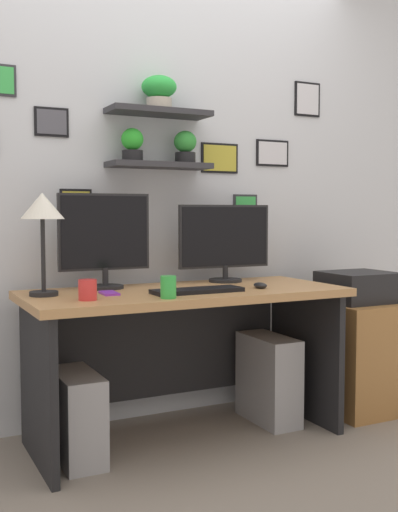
# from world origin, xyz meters

# --- Properties ---
(ground_plane) EXTENTS (8.00, 8.00, 0.00)m
(ground_plane) POSITION_xyz_m (0.00, 0.00, 0.00)
(ground_plane) COLOR gray
(back_wall_assembly) EXTENTS (4.40, 0.24, 2.70)m
(back_wall_assembly) POSITION_xyz_m (0.00, 0.44, 1.36)
(back_wall_assembly) COLOR silver
(back_wall_assembly) RESTS_ON ground
(desk) EXTENTS (1.57, 0.68, 0.75)m
(desk) POSITION_xyz_m (0.00, 0.05, 0.54)
(desk) COLOR tan
(desk) RESTS_ON ground
(monitor_left) EXTENTS (0.47, 0.18, 0.47)m
(monitor_left) POSITION_xyz_m (-0.34, 0.22, 1.00)
(monitor_left) COLOR black
(monitor_left) RESTS_ON desk
(monitor_right) EXTENTS (0.54, 0.18, 0.42)m
(monitor_right) POSITION_xyz_m (0.34, 0.22, 0.97)
(monitor_right) COLOR black
(monitor_right) RESTS_ON desk
(keyboard) EXTENTS (0.44, 0.14, 0.02)m
(keyboard) POSITION_xyz_m (0.00, -0.13, 0.76)
(keyboard) COLOR black
(keyboard) RESTS_ON desk
(computer_mouse) EXTENTS (0.06, 0.09, 0.03)m
(computer_mouse) POSITION_xyz_m (0.35, -0.13, 0.77)
(computer_mouse) COLOR black
(computer_mouse) RESTS_ON desk
(desk_lamp) EXTENTS (0.20, 0.20, 0.47)m
(desk_lamp) POSITION_xyz_m (-0.68, 0.08, 1.13)
(desk_lamp) COLOR black
(desk_lamp) RESTS_ON desk
(cell_phone) EXTENTS (0.08, 0.14, 0.01)m
(cell_phone) POSITION_xyz_m (-0.39, 0.00, 0.76)
(cell_phone) COLOR purple
(cell_phone) RESTS_ON desk
(coffee_mug) EXTENTS (0.08, 0.08, 0.09)m
(coffee_mug) POSITION_xyz_m (-0.54, -0.15, 0.80)
(coffee_mug) COLOR red
(coffee_mug) RESTS_ON desk
(pen_cup) EXTENTS (0.07, 0.07, 0.10)m
(pen_cup) POSITION_xyz_m (-0.20, -0.25, 0.80)
(pen_cup) COLOR green
(pen_cup) RESTS_ON desk
(drawer_cabinet) EXTENTS (0.44, 0.50, 0.62)m
(drawer_cabinet) POSITION_xyz_m (1.08, -0.01, 0.31)
(drawer_cabinet) COLOR #9E6B38
(drawer_cabinet) RESTS_ON ground
(printer) EXTENTS (0.38, 0.34, 0.17)m
(printer) POSITION_xyz_m (1.08, -0.01, 0.71)
(printer) COLOR black
(printer) RESTS_ON drawer_cabinet
(computer_tower_left) EXTENTS (0.18, 0.40, 0.40)m
(computer_tower_left) POSITION_xyz_m (-0.56, -0.02, 0.20)
(computer_tower_left) COLOR #99999E
(computer_tower_left) RESTS_ON ground
(computer_tower_right) EXTENTS (0.18, 0.40, 0.46)m
(computer_tower_right) POSITION_xyz_m (0.51, 0.04, 0.23)
(computer_tower_right) COLOR #99999E
(computer_tower_right) RESTS_ON ground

